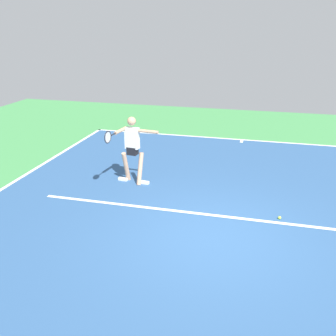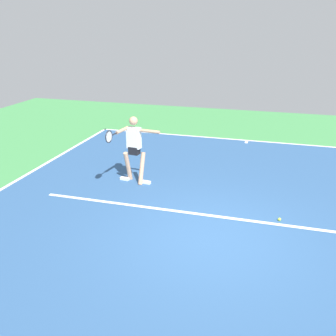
% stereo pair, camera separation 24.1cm
% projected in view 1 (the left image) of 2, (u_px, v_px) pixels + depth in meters
% --- Properties ---
extents(ground_plane, '(23.73, 23.73, 0.00)m').
position_uv_depth(ground_plane, '(214.00, 237.00, 7.51)').
color(ground_plane, '#428E4C').
extents(court_surface, '(10.92, 13.76, 0.00)m').
position_uv_depth(court_surface, '(214.00, 237.00, 7.51)').
color(court_surface, '#2D5484').
rests_on(court_surface, ground_plane).
extents(court_line_baseline_near, '(10.92, 0.10, 0.01)m').
position_uv_depth(court_line_baseline_near, '(242.00, 140.00, 13.71)').
color(court_line_baseline_near, white).
rests_on(court_line_baseline_near, ground_plane).
extents(court_line_service, '(8.19, 0.10, 0.01)m').
position_uv_depth(court_line_service, '(220.00, 216.00, 8.31)').
color(court_line_service, white).
rests_on(court_line_service, ground_plane).
extents(court_line_centre_mark, '(0.10, 0.30, 0.01)m').
position_uv_depth(court_line_centre_mark, '(242.00, 141.00, 13.52)').
color(court_line_centre_mark, white).
rests_on(court_line_centre_mark, ground_plane).
extents(tennis_player, '(1.13, 1.20, 1.73)m').
position_uv_depth(tennis_player, '(132.00, 146.00, 9.70)').
color(tennis_player, tan).
rests_on(tennis_player, ground_plane).
extents(tennis_ball_centre_court, '(0.07, 0.07, 0.07)m').
position_uv_depth(tennis_ball_centre_court, '(280.00, 218.00, 8.17)').
color(tennis_ball_centre_court, '#C6E53D').
rests_on(tennis_ball_centre_court, ground_plane).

